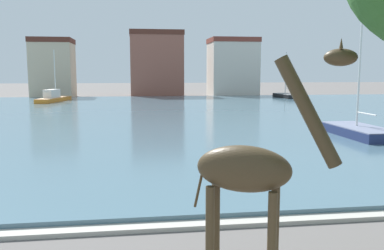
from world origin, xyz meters
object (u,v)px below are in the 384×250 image
object	(u,v)px
giraffe_statue	(251,174)
sailboat_orange	(56,99)
sailboat_black	(285,96)
sailboat_navy	(355,132)

from	to	relation	value
giraffe_statue	sailboat_orange	xyz separation A→B (m)	(-12.41, 49.00, -1.77)
sailboat_black	sailboat_navy	size ratio (longest dim) A/B	0.79
giraffe_statue	sailboat_orange	size ratio (longest dim) A/B	0.51
sailboat_orange	sailboat_black	distance (m)	33.11
sailboat_navy	sailboat_orange	bearing A→B (deg)	126.45
sailboat_orange	sailboat_navy	xyz separation A→B (m)	(23.91, -32.37, -0.15)
giraffe_statue	sailboat_navy	size ratio (longest dim) A/B	0.52
giraffe_statue	sailboat_navy	xyz separation A→B (m)	(11.50, 16.62, -1.92)
sailboat_navy	giraffe_statue	bearing A→B (deg)	-124.67
giraffe_statue	sailboat_black	xyz separation A→B (m)	(20.51, 52.49, -1.93)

